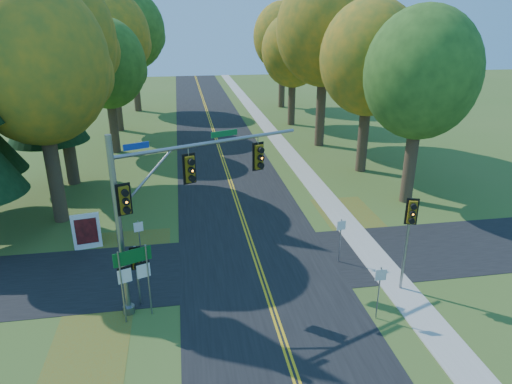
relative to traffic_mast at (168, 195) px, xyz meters
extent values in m
plane|color=#3C5D20|center=(4.17, 0.42, -5.07)|extent=(160.00, 160.00, 0.00)
cube|color=black|center=(4.17, 0.42, -5.06)|extent=(8.00, 160.00, 0.02)
cube|color=black|center=(4.17, 2.42, -5.06)|extent=(60.00, 6.00, 0.02)
cube|color=gold|center=(4.07, 0.42, -5.04)|extent=(0.10, 160.00, 0.01)
cube|color=gold|center=(4.27, 0.42, -5.04)|extent=(0.10, 160.00, 0.01)
cube|color=#9E998E|center=(10.37, 0.42, -5.04)|extent=(1.60, 160.00, 0.06)
cube|color=brown|center=(-2.33, 4.42, -5.06)|extent=(4.00, 6.00, 0.00)
cube|color=brown|center=(10.97, 6.42, -5.06)|extent=(3.50, 8.00, 0.00)
cube|color=brown|center=(-3.33, -2.58, -5.06)|extent=(3.00, 5.00, 0.00)
cylinder|color=#38281C|center=(-7.03, 9.72, -1.69)|extent=(0.86, 0.86, 6.75)
ellipsoid|color=#BA7D18|center=(-7.03, 9.72, 4.48)|extent=(8.00, 8.00, 9.20)
sphere|color=#BA7D18|center=(-5.43, 10.92, 3.68)|extent=(4.80, 4.80, 4.80)
sphere|color=#BA7D18|center=(-8.43, 8.92, 5.28)|extent=(4.40, 4.40, 4.40)
cylinder|color=#38281C|center=(15.67, 9.12, -2.03)|extent=(0.83, 0.83, 6.08)
ellipsoid|color=#447B26|center=(15.67, 9.12, 3.53)|extent=(7.20, 7.20, 8.28)
sphere|color=#447B26|center=(17.11, 10.20, 2.81)|extent=(4.32, 4.32, 4.32)
sphere|color=#447B26|center=(14.41, 8.40, 4.25)|extent=(3.96, 3.96, 3.96)
cylinder|color=#38281C|center=(-7.63, 16.62, -1.36)|extent=(0.89, 0.89, 7.42)
ellipsoid|color=#BA7D18|center=(-7.63, 16.62, 5.37)|extent=(8.60, 8.60, 9.89)
sphere|color=#BA7D18|center=(-5.91, 17.91, 4.51)|extent=(5.16, 5.16, 5.16)
sphere|color=#BA7D18|center=(-9.14, 15.76, 6.23)|extent=(4.73, 4.73, 4.73)
cylinder|color=#38281C|center=(15.07, 15.92, -1.92)|extent=(0.84, 0.84, 6.30)
ellipsoid|color=#BA7D18|center=(15.07, 15.92, 3.89)|extent=(7.60, 7.60, 8.74)
sphere|color=#BA7D18|center=(16.59, 17.06, 3.13)|extent=(4.56, 4.56, 4.56)
sphere|color=#BA7D18|center=(13.74, 15.16, 4.65)|extent=(4.18, 4.18, 4.18)
cylinder|color=#38281C|center=(-5.43, 24.82, -2.26)|extent=(0.81, 0.81, 5.62)
ellipsoid|color=#447B26|center=(-5.43, 24.82, 2.94)|extent=(6.80, 6.80, 7.82)
sphere|color=#447B26|center=(-4.07, 25.84, 2.26)|extent=(4.08, 4.08, 4.08)
sphere|color=#447B26|center=(-6.62, 24.14, 3.62)|extent=(3.74, 3.74, 3.74)
cylinder|color=#38281C|center=(13.97, 24.02, -1.24)|extent=(0.90, 0.90, 7.65)
ellipsoid|color=#BA7D18|center=(13.97, 24.02, 5.66)|extent=(8.80, 8.80, 10.12)
sphere|color=#BA7D18|center=(15.73, 25.34, 4.78)|extent=(5.28, 5.28, 5.28)
sphere|color=#BA7D18|center=(12.43, 23.14, 6.54)|extent=(4.84, 4.84, 4.84)
cylinder|color=#38281C|center=(-6.03, 33.52, -1.58)|extent=(0.87, 0.87, 6.98)
ellipsoid|color=#BA7D18|center=(-6.03, 33.52, 4.78)|extent=(8.20, 8.20, 9.43)
sphere|color=#BA7D18|center=(-4.39, 34.75, 3.96)|extent=(4.92, 4.92, 4.92)
sphere|color=#BA7D18|center=(-7.47, 32.70, 5.60)|extent=(4.51, 4.51, 4.51)
cylinder|color=#38281C|center=(13.37, 33.22, -2.14)|extent=(0.82, 0.82, 5.85)
ellipsoid|color=#BA7D18|center=(13.37, 33.22, 3.23)|extent=(7.00, 7.00, 8.05)
sphere|color=#BA7D18|center=(14.77, 34.27, 2.53)|extent=(4.20, 4.20, 4.20)
sphere|color=#BA7D18|center=(12.14, 32.52, 3.93)|extent=(3.85, 3.85, 3.85)
cylinder|color=#38281C|center=(-4.83, 44.42, -1.47)|extent=(0.88, 0.88, 7.20)
ellipsoid|color=#447B26|center=(-4.83, 44.42, 5.07)|extent=(8.40, 8.40, 9.66)
sphere|color=#447B26|center=(-3.15, 45.68, 4.23)|extent=(5.04, 5.04, 5.04)
sphere|color=#447B26|center=(-6.30, 43.58, 5.91)|extent=(4.62, 4.62, 4.62)
cylinder|color=#38281C|center=(14.57, 43.92, -1.81)|extent=(0.85, 0.85, 6.53)
ellipsoid|color=#BA7D18|center=(14.57, 43.92, 4.19)|extent=(7.80, 7.80, 8.97)
sphere|color=#BA7D18|center=(16.13, 45.09, 3.41)|extent=(4.68, 4.68, 4.68)
sphere|color=#BA7D18|center=(13.20, 43.14, 4.97)|extent=(4.29, 4.29, 4.29)
cylinder|color=#38281C|center=(-8.83, 16.42, -3.36)|extent=(0.50, 0.50, 3.42)
cone|color=black|center=(-8.83, 16.42, 1.08)|extent=(5.60, 5.60, 5.45)
cone|color=black|center=(-8.83, 16.42, 4.97)|extent=(4.57, 4.57, 5.45)
cylinder|color=gray|center=(-2.01, -0.75, -1.13)|extent=(0.25, 0.25, 7.88)
cylinder|color=gray|center=(-2.01, -0.75, -4.90)|extent=(0.50, 0.50, 0.34)
cylinder|color=gray|center=(1.91, 0.82, 1.91)|extent=(7.90, 3.30, 0.16)
cylinder|color=gray|center=(-0.86, -0.29, 0.79)|extent=(2.40, 1.04, 2.33)
cylinder|color=gray|center=(0.92, 0.42, 1.71)|extent=(0.05, 0.05, 0.41)
cube|color=#72590C|center=(0.92, 0.42, 0.94)|extent=(0.48, 0.46, 1.13)
cube|color=black|center=(0.92, 0.42, 0.94)|extent=(0.56, 0.25, 1.33)
sphere|color=orange|center=(1.02, 0.18, 0.94)|extent=(0.20, 0.20, 0.20)
cylinder|color=black|center=(1.02, 0.18, 1.31)|extent=(0.32, 0.27, 0.27)
cylinder|color=black|center=(1.02, 0.18, 0.94)|extent=(0.32, 0.27, 0.27)
cylinder|color=black|center=(1.02, 0.18, 0.58)|extent=(0.32, 0.27, 0.27)
cylinder|color=gray|center=(4.06, 1.68, 1.71)|extent=(0.05, 0.05, 0.41)
cube|color=#72590C|center=(4.06, 1.68, 0.94)|extent=(0.48, 0.46, 1.13)
cube|color=black|center=(4.06, 1.68, 0.94)|extent=(0.56, 0.25, 1.33)
sphere|color=orange|center=(4.15, 1.44, 0.94)|extent=(0.20, 0.20, 0.20)
cylinder|color=black|center=(4.15, 1.44, 1.31)|extent=(0.32, 0.27, 0.27)
cylinder|color=black|center=(4.15, 1.44, 0.94)|extent=(0.32, 0.27, 0.27)
cylinder|color=black|center=(4.15, 1.44, 0.58)|extent=(0.32, 0.27, 0.27)
cube|color=#72590C|center=(-1.68, -0.80, 0.22)|extent=(0.48, 0.46, 1.13)
cube|color=black|center=(-1.68, -0.80, 0.22)|extent=(0.56, 0.25, 1.33)
sphere|color=orange|center=(-1.58, -1.04, 0.22)|extent=(0.20, 0.20, 0.20)
cylinder|color=black|center=(-1.58, -1.04, 0.58)|extent=(0.32, 0.27, 0.27)
cylinder|color=black|center=(-1.58, -1.04, 0.22)|extent=(0.32, 0.27, 0.27)
cylinder|color=black|center=(-1.58, -1.04, -0.14)|extent=(0.32, 0.27, 0.27)
cube|color=navy|center=(-1.06, -0.37, 2.23)|extent=(0.96, 0.42, 0.25)
cube|color=#0C5926|center=(2.49, 1.05, 2.23)|extent=(1.17, 0.50, 0.25)
cylinder|color=gray|center=(10.40, -0.96, -2.77)|extent=(0.13, 0.13, 4.59)
cube|color=#72590C|center=(10.33, -1.18, -1.00)|extent=(0.43, 0.40, 1.04)
cube|color=black|center=(10.33, -1.18, -1.00)|extent=(0.53, 0.18, 1.23)
sphere|color=orange|center=(10.27, -1.41, -1.00)|extent=(0.19, 0.19, 0.19)
cylinder|color=black|center=(10.27, -1.41, -0.66)|extent=(0.29, 0.23, 0.25)
cylinder|color=black|center=(10.27, -1.41, -1.00)|extent=(0.29, 0.23, 0.25)
cylinder|color=black|center=(10.27, -1.41, -1.33)|extent=(0.29, 0.23, 0.25)
cylinder|color=gray|center=(-1.55, -0.23, -3.62)|extent=(0.11, 0.11, 2.91)
cube|color=#72590C|center=(-1.53, -0.43, -2.62)|extent=(0.34, 0.31, 0.91)
cube|color=black|center=(-1.53, -0.43, -2.62)|extent=(0.47, 0.08, 1.07)
sphere|color=orange|center=(-1.51, -0.64, -2.62)|extent=(0.16, 0.16, 0.16)
cylinder|color=black|center=(-1.51, -0.64, -2.33)|extent=(0.23, 0.17, 0.22)
cylinder|color=black|center=(-1.51, -0.64, -2.62)|extent=(0.23, 0.17, 0.22)
cylinder|color=black|center=(-1.51, -0.64, -2.91)|extent=(0.23, 0.17, 0.22)
cylinder|color=gray|center=(-2.07, -1.42, -3.40)|extent=(0.07, 0.07, 3.34)
cylinder|color=gray|center=(-1.03, -1.01, -3.40)|extent=(0.07, 0.07, 3.34)
cube|color=#0B4E1B|center=(-1.56, -1.19, -2.12)|extent=(1.47, 0.61, 0.61)
cube|color=silver|center=(-1.56, -1.19, -2.12)|extent=(1.25, 0.50, 0.09)
cube|color=silver|center=(-1.92, -1.33, -2.90)|extent=(0.53, 0.25, 0.61)
cube|color=black|center=(-1.92, -1.33, -2.53)|extent=(0.52, 0.21, 0.11)
cube|color=silver|center=(-1.20, -1.04, -2.90)|extent=(0.53, 0.25, 0.61)
cube|color=black|center=(-1.20, -1.04, -2.53)|extent=(0.52, 0.21, 0.11)
cube|color=white|center=(-4.74, 5.64, -4.06)|extent=(1.48, 0.45, 2.03)
cube|color=maroon|center=(-4.72, 5.53, -4.00)|extent=(1.11, 0.22, 1.47)
cube|color=white|center=(-5.30, 5.54, -4.90)|extent=(0.10, 0.10, 0.34)
cube|color=white|center=(-4.19, 5.73, -4.90)|extent=(0.10, 0.10, 0.34)
cylinder|color=gray|center=(8.37, 1.92, -3.85)|extent=(0.06, 0.06, 2.44)
cube|color=silver|center=(8.37, 1.90, -2.96)|extent=(0.47, 0.08, 0.50)
cylinder|color=gray|center=(8.37, -2.87, -3.83)|extent=(0.06, 0.06, 2.47)
cube|color=silver|center=(8.37, -2.90, -2.94)|extent=(0.47, 0.06, 0.51)
cylinder|color=gray|center=(-1.73, 3.42, -3.85)|extent=(0.06, 0.06, 2.43)
cube|color=white|center=(-1.72, 3.40, -2.97)|extent=(0.45, 0.17, 0.50)
camera|label=1|loc=(0.70, -17.90, 6.98)|focal=32.00mm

